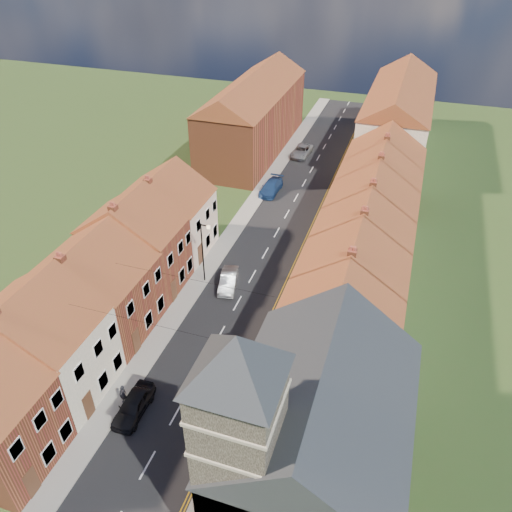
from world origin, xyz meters
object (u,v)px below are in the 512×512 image
(car_far, at_px, (271,187))
(car_distant, at_px, (302,151))
(pedestrian_left, at_px, (123,395))
(car_near, at_px, (134,405))
(car_mid, at_px, (229,280))
(church, at_px, (307,430))
(lamppost, at_px, (203,249))

(car_far, relative_size, car_distant, 0.99)
(car_distant, xyz_separation_m, pedestrian_left, (-1.34, -44.34, 0.24))
(car_near, relative_size, car_mid, 1.01)
(church, relative_size, car_far, 3.23)
(church, height_order, pedestrian_left, church)
(car_near, relative_size, car_distant, 0.85)
(lamppost, relative_size, car_distant, 1.27)
(car_near, height_order, car_far, car_near)
(car_far, xyz_separation_m, pedestrian_left, (-0.50, -32.75, 0.22))
(car_near, height_order, pedestrian_left, pedestrian_left)
(church, distance_m, car_far, 37.63)
(pedestrian_left, bearing_deg, car_near, -25.18)
(lamppost, xyz_separation_m, car_far, (0.61, 18.41, -2.85))
(church, xyz_separation_m, car_near, (-12.07, 1.92, -5.19))
(church, relative_size, car_mid, 3.82)
(lamppost, relative_size, pedestrian_left, 3.85)
(church, height_order, car_distant, church)
(car_near, bearing_deg, car_mid, 83.91)
(car_far, bearing_deg, car_mid, -82.71)
(church, height_order, car_near, church)
(car_distant, bearing_deg, car_mid, -84.81)
(car_near, height_order, car_distant, car_near)
(car_mid, xyz_separation_m, pedestrian_left, (-2.15, -14.32, 0.24))
(church, xyz_separation_m, car_distant, (-11.72, 46.68, -5.22))
(lamppost, relative_size, car_near, 1.49)
(lamppost, distance_m, car_distant, 30.17)
(car_mid, distance_m, car_distant, 30.03)
(car_near, distance_m, car_distant, 44.76)
(lamppost, relative_size, car_mid, 1.51)
(car_near, xyz_separation_m, car_distant, (0.36, 44.76, -0.03))
(car_distant, relative_size, pedestrian_left, 3.04)
(lamppost, bearing_deg, car_far, 88.10)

